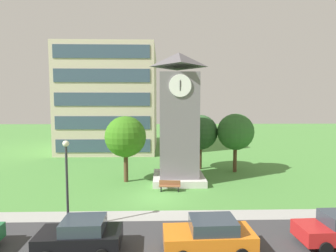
{
  "coord_description": "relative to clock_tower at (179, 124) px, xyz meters",
  "views": [
    {
      "loc": [
        0.34,
        -20.13,
        7.22
      ],
      "look_at": [
        0.97,
        5.43,
        5.18
      ],
      "focal_mm": 28.16,
      "sensor_mm": 36.0,
      "label": 1
    }
  ],
  "objects": [
    {
      "name": "clock_tower",
      "position": [
        0.0,
        0.0,
        0.0
      ],
      "size": [
        4.75,
        4.75,
        12.03
      ],
      "color": "slate",
      "rests_on": "ground"
    },
    {
      "name": "parked_car_black",
      "position": [
        -5.57,
        -12.06,
        -4.58
      ],
      "size": [
        4.07,
        2.16,
        1.69
      ],
      "color": "black",
      "rests_on": "ground"
    },
    {
      "name": "ground_plane",
      "position": [
        -1.95,
        -4.43,
        -5.44
      ],
      "size": [
        160.0,
        160.0,
        0.0
      ],
      "primitive_type": "plane",
      "color": "#4C893D"
    },
    {
      "name": "tree_streetside",
      "position": [
        6.33,
        3.33,
        -1.1
      ],
      "size": [
        3.9,
        3.9,
        6.31
      ],
      "color": "#513823",
      "rests_on": "ground"
    },
    {
      "name": "parked_car_orange",
      "position": [
        0.73,
        -12.17,
        -4.58
      ],
      "size": [
        4.46,
        2.2,
        1.69
      ],
      "color": "orange",
      "rests_on": "ground"
    },
    {
      "name": "tree_by_building",
      "position": [
        -4.96,
        -0.09,
        -1.18
      ],
      "size": [
        3.84,
        3.84,
        6.2
      ],
      "color": "#513823",
      "rests_on": "ground"
    },
    {
      "name": "kerb_strip",
      "position": [
        -1.95,
        -7.85,
        -5.43
      ],
      "size": [
        120.0,
        1.6,
        0.01
      ],
      "primitive_type": "cube",
      "color": "#9E9E99",
      "rests_on": "ground"
    },
    {
      "name": "street_lamp",
      "position": [
        -7.06,
        -9.59,
        -2.16
      ],
      "size": [
        0.36,
        0.36,
        5.2
      ],
      "color": "#333338",
      "rests_on": "ground"
    },
    {
      "name": "tree_near_tower",
      "position": [
        2.73,
        4.73,
        -1.29
      ],
      "size": [
        3.9,
        3.9,
        6.12
      ],
      "color": "#513823",
      "rests_on": "ground"
    },
    {
      "name": "office_building",
      "position": [
        -9.65,
        19.16,
        2.56
      ],
      "size": [
        14.12,
        15.21,
        16.0
      ],
      "color": "beige",
      "rests_on": "ground"
    },
    {
      "name": "park_bench",
      "position": [
        -0.93,
        -2.95,
        -4.98
      ],
      "size": [
        1.83,
        0.62,
        0.88
      ],
      "color": "brown",
      "rests_on": "ground"
    }
  ]
}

